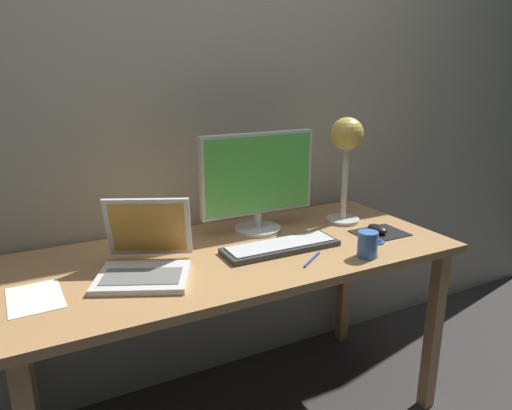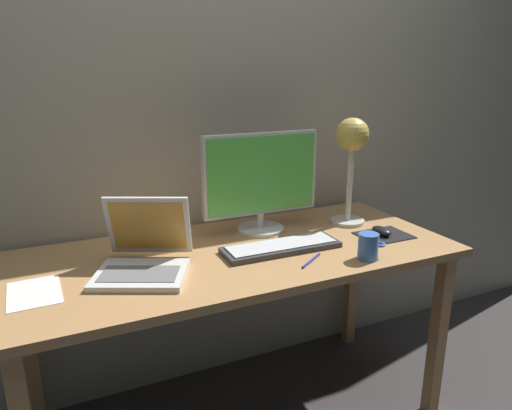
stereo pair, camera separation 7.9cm
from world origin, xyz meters
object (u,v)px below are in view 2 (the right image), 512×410
(coffee_mug, at_px, (369,246))
(pen, at_px, (311,261))
(mouse, at_px, (381,231))
(laptop, at_px, (145,251))
(keyboard_main, at_px, (281,247))
(monitor, at_px, (261,179))
(desk_lamp, at_px, (352,147))

(coffee_mug, bearing_deg, pen, 162.12)
(mouse, bearing_deg, laptop, 175.80)
(keyboard_main, xyz_separation_m, coffee_mug, (0.24, -0.20, 0.03))
(pen, bearing_deg, mouse, 15.60)
(monitor, height_order, desk_lamp, desk_lamp)
(laptop, distance_m, mouse, 0.93)
(monitor, distance_m, coffee_mug, 0.50)
(monitor, distance_m, mouse, 0.52)
(laptop, height_order, mouse, laptop)
(laptop, relative_size, desk_lamp, 0.85)
(keyboard_main, bearing_deg, pen, -72.48)
(laptop, bearing_deg, coffee_mug, -18.23)
(monitor, relative_size, desk_lamp, 1.08)
(laptop, bearing_deg, desk_lamp, 7.79)
(monitor, height_order, laptop, monitor)
(keyboard_main, distance_m, mouse, 0.44)
(coffee_mug, bearing_deg, keyboard_main, 139.59)
(desk_lamp, xyz_separation_m, pen, (-0.36, -0.30, -0.33))
(laptop, relative_size, mouse, 4.00)
(coffee_mug, bearing_deg, desk_lamp, 64.74)
(desk_lamp, bearing_deg, monitor, 170.63)
(keyboard_main, distance_m, laptop, 0.49)
(keyboard_main, height_order, laptop, laptop)
(mouse, height_order, coffee_mug, coffee_mug)
(monitor, bearing_deg, coffee_mug, -63.29)
(laptop, relative_size, coffee_mug, 3.63)
(coffee_mug, bearing_deg, laptop, 161.77)
(desk_lamp, distance_m, coffee_mug, 0.49)
(keyboard_main, bearing_deg, desk_lamp, 21.46)
(desk_lamp, distance_m, pen, 0.57)
(laptop, xyz_separation_m, coffee_mug, (0.72, -0.24, -0.02))
(monitor, distance_m, keyboard_main, 0.30)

